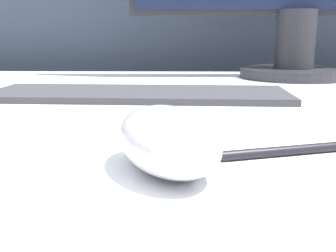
% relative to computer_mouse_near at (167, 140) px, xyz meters
% --- Properties ---
extents(partition_panel, '(5.00, 0.03, 1.37)m').
position_rel_computer_mouse_near_xyz_m(partition_panel, '(0.01, 0.86, -0.06)').
color(partition_panel, '#333D4C').
rests_on(partition_panel, ground_plane).
extents(computer_mouse_near, '(0.10, 0.12, 0.05)m').
position_rel_computer_mouse_near_xyz_m(computer_mouse_near, '(0.00, 0.00, 0.00)').
color(computer_mouse_near, silver).
rests_on(computer_mouse_near, desk).
extents(keyboard, '(0.40, 0.15, 0.02)m').
position_rel_computer_mouse_near_xyz_m(keyboard, '(-0.04, 0.23, -0.01)').
color(keyboard, silver).
rests_on(keyboard, desk).
extents(pen, '(0.14, 0.05, 0.01)m').
position_rel_computer_mouse_near_xyz_m(pen, '(0.11, 0.04, -0.02)').
color(pen, black).
rests_on(pen, desk).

